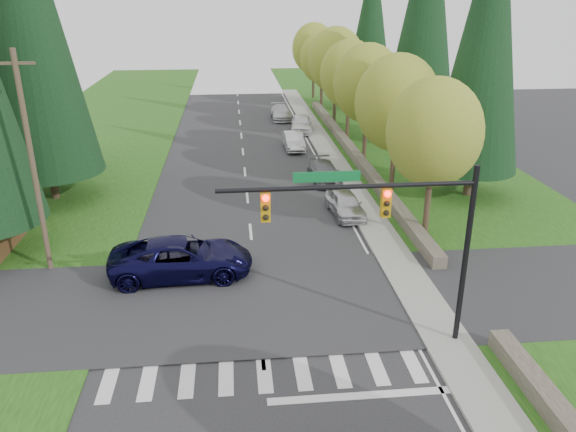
{
  "coord_description": "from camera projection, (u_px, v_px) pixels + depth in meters",
  "views": [
    {
      "loc": [
        -0.77,
        -12.51,
        12.09
      ],
      "look_at": [
        1.55,
        10.61,
        2.8
      ],
      "focal_mm": 35.0,
      "sensor_mm": 36.0,
      "label": 1
    }
  ],
  "objects": [
    {
      "name": "traffic_signal",
      "position": [
        390.0,
        220.0,
        18.82
      ],
      "size": [
        8.7,
        0.37,
        6.8
      ],
      "color": "black",
      "rests_on": "ground"
    },
    {
      "name": "decid_tree_3",
      "position": [
        349.0,
        74.0,
        47.2
      ],
      "size": [
        5.0,
        5.0,
        8.55
      ],
      "color": "#38281C",
      "rests_on": "ground"
    },
    {
      "name": "parked_car_d",
      "position": [
        301.0,
        123.0,
        51.85
      ],
      "size": [
        2.45,
        4.87,
        1.59
      ],
      "primitive_type": "imported",
      "rotation": [
        0.0,
        0.0,
        -0.12
      ],
      "color": "white",
      "rests_on": "ground"
    },
    {
      "name": "suv_navy",
      "position": [
        182.0,
        258.0,
        25.39
      ],
      "size": [
        6.52,
        3.22,
        1.78
      ],
      "primitive_type": "imported",
      "rotation": [
        0.0,
        0.0,
        1.61
      ],
      "color": "black",
      "rests_on": "ground"
    },
    {
      "name": "decid_tree_0",
      "position": [
        434.0,
        133.0,
        27.82
      ],
      "size": [
        4.8,
        4.8,
        8.37
      ],
      "color": "#38281C",
      "rests_on": "ground"
    },
    {
      "name": "decid_tree_2",
      "position": [
        368.0,
        84.0,
        40.63
      ],
      "size": [
        5.0,
        5.0,
        8.82
      ],
      "color": "#38281C",
      "rests_on": "ground"
    },
    {
      "name": "decid_tree_1",
      "position": [
        397.0,
        103.0,
        34.23
      ],
      "size": [
        5.2,
        5.2,
        8.8
      ],
      "color": "#38281C",
      "rests_on": "ground"
    },
    {
      "name": "utility_pole",
      "position": [
        33.0,
        164.0,
        24.41
      ],
      "size": [
        1.6,
        0.24,
        10.0
      ],
      "color": "#473828",
      "rests_on": "ground"
    },
    {
      "name": "conifer_e_b",
      "position": [
        426.0,
        9.0,
        44.91
      ],
      "size": [
        6.12,
        6.12,
        19.8
      ],
      "color": "#38281C",
      "rests_on": "ground"
    },
    {
      "name": "cross_street",
      "position": [
        257.0,
        302.0,
        23.5
      ],
      "size": [
        120.0,
        8.0,
        0.1
      ],
      "primitive_type": "cube",
      "color": "#28282B",
      "rests_on": "ground"
    },
    {
      "name": "decid_tree_4",
      "position": [
        336.0,
        60.0,
        53.53
      ],
      "size": [
        5.4,
        5.4,
        9.18
      ],
      "color": "#38281C",
      "rests_on": "ground"
    },
    {
      "name": "curb_east",
      "position": [
        339.0,
        188.0,
        36.98
      ],
      "size": [
        0.2,
        80.0,
        0.13
      ],
      "primitive_type": "cube",
      "color": "gray",
      "rests_on": "ground"
    },
    {
      "name": "parked_car_c",
      "position": [
        294.0,
        141.0,
        46.15
      ],
      "size": [
        1.59,
        4.27,
        1.4
      ],
      "primitive_type": "imported",
      "rotation": [
        0.0,
        0.0,
        0.03
      ],
      "color": "silver",
      "rests_on": "ground"
    },
    {
      "name": "stone_wall_north",
      "position": [
        352.0,
        151.0,
        44.5
      ],
      "size": [
        0.7,
        40.0,
        0.7
      ],
      "primitive_type": "cube",
      "color": "#4C4438",
      "rests_on": "ground"
    },
    {
      "name": "sidewalk_east",
      "position": [
        351.0,
        188.0,
        37.05
      ],
      "size": [
        1.8,
        80.0,
        0.13
      ],
      "primitive_type": "cube",
      "color": "gray",
      "rests_on": "ground"
    },
    {
      "name": "grass_west",
      "position": [
        29.0,
        210.0,
        33.37
      ],
      "size": [
        14.0,
        110.0,
        0.06
      ],
      "primitive_type": "cube",
      "color": "#1A4D14",
      "rests_on": "ground"
    },
    {
      "name": "conifer_e_a",
      "position": [
        487.0,
        35.0,
        32.25
      ],
      "size": [
        5.44,
        5.44,
        17.8
      ],
      "color": "#38281C",
      "rests_on": "ground"
    },
    {
      "name": "grass_east",
      "position": [
        452.0,
        195.0,
        35.79
      ],
      "size": [
        14.0,
        110.0,
        0.06
      ],
      "primitive_type": "cube",
      "color": "#1A4D14",
      "rests_on": "ground"
    },
    {
      "name": "parked_car_b",
      "position": [
        325.0,
        172.0,
        38.31
      ],
      "size": [
        2.02,
        4.56,
        1.3
      ],
      "primitive_type": "imported",
      "rotation": [
        0.0,
        0.0,
        0.04
      ],
      "color": "slate",
      "rests_on": "ground"
    },
    {
      "name": "parked_car_e",
      "position": [
        281.0,
        113.0,
        57.04
      ],
      "size": [
        1.98,
        4.8,
        1.39
      ],
      "primitive_type": "imported",
      "rotation": [
        0.0,
        0.0,
        0.01
      ],
      "color": "#B5B4BA",
      "rests_on": "ground"
    },
    {
      "name": "conifer_e_c",
      "position": [
        371.0,
        21.0,
        58.31
      ],
      "size": [
        5.1,
        5.1,
        16.8
      ],
      "color": "#38281C",
      "rests_on": "ground"
    },
    {
      "name": "parked_car_a",
      "position": [
        345.0,
        204.0,
        32.43
      ],
      "size": [
        2.03,
        4.26,
        1.41
      ],
      "primitive_type": "imported",
      "rotation": [
        0.0,
        0.0,
        0.09
      ],
      "color": "silver",
      "rests_on": "ground"
    },
    {
      "name": "conifer_w_e",
      "position": [
        27.0,
        21.0,
        36.86
      ],
      "size": [
        5.78,
        5.78,
        18.8
      ],
      "color": "#38281C",
      "rests_on": "ground"
    },
    {
      "name": "decid_tree_5",
      "position": [
        322.0,
        58.0,
        60.17
      ],
      "size": [
        4.8,
        4.8,
        8.3
      ],
      "color": "#38281C",
      "rests_on": "ground"
    },
    {
      "name": "conifer_w_c",
      "position": [
        25.0,
        7.0,
        31.13
      ],
      "size": [
        6.46,
        6.46,
        20.8
      ],
      "color": "#38281C",
      "rests_on": "ground"
    },
    {
      "name": "decid_tree_6",
      "position": [
        314.0,
        49.0,
        66.53
      ],
      "size": [
        5.2,
        5.2,
        8.86
      ],
      "color": "#38281C",
      "rests_on": "ground"
    }
  ]
}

